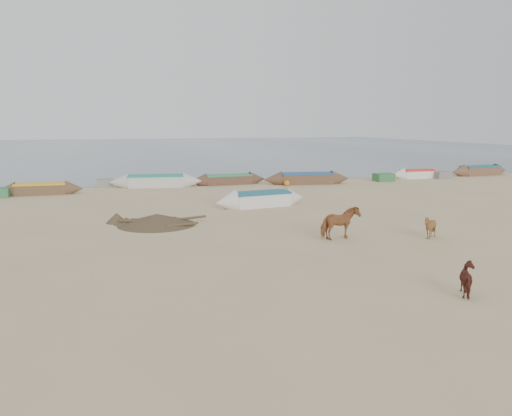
% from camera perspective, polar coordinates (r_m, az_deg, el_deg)
% --- Properties ---
extents(ground, '(140.00, 140.00, 0.00)m').
position_cam_1_polar(ground, '(18.86, 3.47, -4.96)').
color(ground, tan).
rests_on(ground, ground).
extents(sea, '(160.00, 160.00, 0.00)m').
position_cam_1_polar(sea, '(99.46, -12.96, 6.69)').
color(sea, slate).
rests_on(sea, ground).
extents(cow_adult, '(1.72, 0.98, 1.38)m').
position_cam_1_polar(cow_adult, '(20.85, 9.57, -1.72)').
color(cow_adult, '#945830').
rests_on(cow_adult, ground).
extents(calf_front, '(0.98, 0.89, 0.98)m').
position_cam_1_polar(calf_front, '(22.01, 19.26, -2.06)').
color(calf_front, brown).
rests_on(calf_front, ground).
extents(calf_right, '(0.83, 0.95, 0.91)m').
position_cam_1_polar(calf_right, '(15.25, 23.32, -7.53)').
color(calf_right, '#57271C').
rests_on(calf_right, ground).
extents(near_canoe, '(5.71, 2.20, 0.85)m').
position_cam_1_polar(near_canoe, '(28.84, 0.56, 1.03)').
color(near_canoe, silver).
rests_on(near_canoe, ground).
extents(debris_pile, '(3.79, 3.79, 0.53)m').
position_cam_1_polar(debris_pile, '(24.07, -11.28, -1.28)').
color(debris_pile, brown).
rests_on(debris_pile, ground).
extents(waterline_canoes, '(56.20, 3.91, 0.93)m').
position_cam_1_polar(waterline_canoes, '(39.08, -1.89, 3.30)').
color(waterline_canoes, brown).
rests_on(waterline_canoes, ground).
extents(beach_clutter, '(42.67, 5.02, 0.64)m').
position_cam_1_polar(beach_clutter, '(38.75, -0.17, 3.06)').
color(beach_clutter, '#326F45').
rests_on(beach_clutter, ground).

